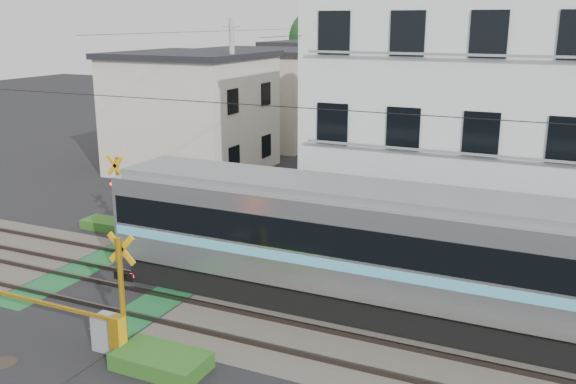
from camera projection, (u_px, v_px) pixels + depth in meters
The scene contains 13 objects.
ground at pixel (124, 281), 20.08m from camera, with size 120.00×120.00×0.00m, color black.
track_bed at pixel (123, 280), 20.07m from camera, with size 120.00×120.00×0.14m.
commuter_train at pixel (404, 252), 17.13m from camera, with size 17.30×2.73×3.59m.
crossing_signal_near at pixel (109, 325), 15.64m from camera, with size 4.74×0.65×3.09m.
crossing_signal_far at pixel (130, 217), 24.15m from camera, with size 4.74×0.65×3.09m.
apartment_block at pixel (465, 111), 23.69m from camera, with size 10.20×8.36×9.30m.
houses_row at pixel (381, 94), 41.80m from camera, with size 22.07×31.35×6.80m.
tree_hill at pixel (444, 46), 61.22m from camera, with size 40.00×13.45×11.57m.
catenary at pixel (299, 187), 16.69m from camera, with size 60.00×5.04×7.00m.
utility_poles at pixel (347, 84), 39.57m from camera, with size 7.90×42.00×8.00m.
pedestrian at pixel (396, 119), 46.69m from camera, with size 0.67×0.44×1.85m, color #312D39.
manhole_cover at pixel (3, 363), 15.25m from camera, with size 0.63×0.63×0.02m, color #2D261E.
weed_patches at pixel (168, 286), 19.24m from camera, with size 10.25×8.80×0.40m.
Camera 1 is at (12.58, -14.72, 7.92)m, focal length 40.00 mm.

